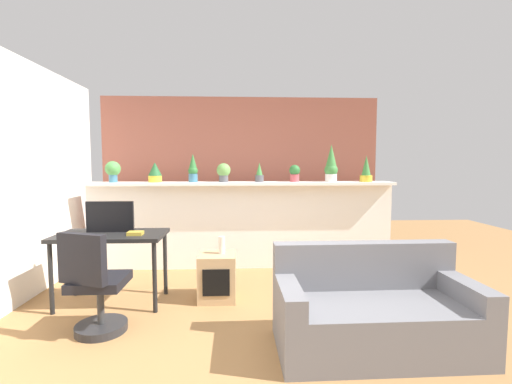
# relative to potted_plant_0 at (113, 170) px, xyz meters

# --- Properties ---
(ground_plane) EXTENTS (12.00, 12.00, 0.00)m
(ground_plane) POSITION_rel_potted_plant_0_xyz_m (1.75, -1.93, -1.39)
(ground_plane) COLOR #9E7042
(divider_wall) EXTENTS (4.25, 0.16, 1.18)m
(divider_wall) POSITION_rel_potted_plant_0_xyz_m (1.75, 0.07, -0.80)
(divider_wall) COLOR white
(divider_wall) RESTS_ON ground
(plant_shelf) EXTENTS (4.25, 0.39, 0.04)m
(plant_shelf) POSITION_rel_potted_plant_0_xyz_m (1.75, 0.03, -0.19)
(plant_shelf) COLOR white
(plant_shelf) RESTS_ON divider_wall
(brick_wall_behind) EXTENTS (4.25, 0.10, 2.50)m
(brick_wall_behind) POSITION_rel_potted_plant_0_xyz_m (1.75, 0.67, -0.14)
(brick_wall_behind) COLOR brown
(brick_wall_behind) RESTS_ON ground
(potted_plant_0) EXTENTS (0.20, 0.20, 0.29)m
(potted_plant_0) POSITION_rel_potted_plant_0_xyz_m (0.00, 0.00, 0.00)
(potted_plant_0) COLOR #386B84
(potted_plant_0) RESTS_ON plant_shelf
(potted_plant_1) EXTENTS (0.19, 0.19, 0.27)m
(potted_plant_1) POSITION_rel_potted_plant_0_xyz_m (0.56, 0.03, -0.03)
(potted_plant_1) COLOR gold
(potted_plant_1) RESTS_ON plant_shelf
(potted_plant_2) EXTENTS (0.13, 0.13, 0.39)m
(potted_plant_2) POSITION_rel_potted_plant_0_xyz_m (1.08, 0.02, 0.01)
(potted_plant_2) COLOR #386B84
(potted_plant_2) RESTS_ON plant_shelf
(potted_plant_3) EXTENTS (0.19, 0.19, 0.26)m
(potted_plant_3) POSITION_rel_potted_plant_0_xyz_m (1.50, 0.05, -0.02)
(potted_plant_3) COLOR #4C4C51
(potted_plant_3) RESTS_ON plant_shelf
(potted_plant_4) EXTENTS (0.12, 0.12, 0.27)m
(potted_plant_4) POSITION_rel_potted_plant_0_xyz_m (2.00, 0.05, -0.05)
(potted_plant_4) COLOR #4C4C51
(potted_plant_4) RESTS_ON plant_shelf
(potted_plant_5) EXTENTS (0.15, 0.15, 0.24)m
(potted_plant_5) POSITION_rel_potted_plant_0_xyz_m (2.50, 0.07, -0.04)
(potted_plant_5) COLOR #B7474C
(potted_plant_5) RESTS_ON plant_shelf
(potted_plant_6) EXTENTS (0.19, 0.19, 0.53)m
(potted_plant_6) POSITION_rel_potted_plant_0_xyz_m (3.01, 0.04, 0.07)
(potted_plant_6) COLOR silver
(potted_plant_6) RESTS_ON plant_shelf
(potted_plant_7) EXTENTS (0.17, 0.17, 0.37)m
(potted_plant_7) POSITION_rel_potted_plant_0_xyz_m (3.51, 0.01, -0.01)
(potted_plant_7) COLOR gold
(potted_plant_7) RESTS_ON plant_shelf
(desk) EXTENTS (1.10, 0.60, 0.75)m
(desk) POSITION_rel_potted_plant_0_xyz_m (0.38, -1.19, -0.73)
(desk) COLOR black
(desk) RESTS_ON ground
(tv_monitor) EXTENTS (0.49, 0.04, 0.33)m
(tv_monitor) POSITION_rel_potted_plant_0_xyz_m (0.34, -1.11, -0.48)
(tv_monitor) COLOR black
(tv_monitor) RESTS_ON desk
(office_chair) EXTENTS (0.50, 0.51, 0.91)m
(office_chair) POSITION_rel_potted_plant_0_xyz_m (0.48, -1.87, -1.00)
(office_chair) COLOR #262628
(office_chair) RESTS_ON ground
(side_cube_shelf) EXTENTS (0.40, 0.41, 0.50)m
(side_cube_shelf) POSITION_rel_potted_plant_0_xyz_m (1.47, -1.12, -1.14)
(side_cube_shelf) COLOR tan
(side_cube_shelf) RESTS_ON ground
(vase_on_shelf) EXTENTS (0.07, 0.07, 0.19)m
(vase_on_shelf) POSITION_rel_potted_plant_0_xyz_m (1.52, -1.10, -0.80)
(vase_on_shelf) COLOR silver
(vase_on_shelf) RESTS_ON side_cube_shelf
(book_on_desk) EXTENTS (0.15, 0.11, 0.04)m
(book_on_desk) POSITION_rel_potted_plant_0_xyz_m (0.66, -1.28, -0.62)
(book_on_desk) COLOR gold
(book_on_desk) RESTS_ON desk
(couch) EXTENTS (1.57, 0.78, 0.80)m
(couch) POSITION_rel_potted_plant_0_xyz_m (2.79, -2.19, -1.11)
(couch) COLOR slate
(couch) RESTS_ON ground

